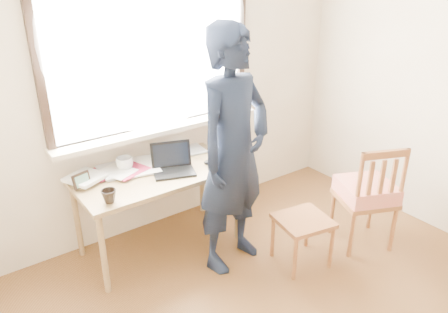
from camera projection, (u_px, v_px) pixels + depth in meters
room_shell at (346, 86)px, 2.21m from camera, size 3.52×4.02×2.61m
desk at (158, 181)px, 3.48m from camera, size 1.28×0.64×0.69m
laptop at (173, 165)px, 3.46m from camera, size 0.39×0.35×0.22m
mug_white at (125, 164)px, 3.48m from camera, size 0.15×0.15×0.11m
mug_dark at (109, 196)px, 3.01m from camera, size 0.14×0.14×0.10m
mouse at (209, 162)px, 3.59m from camera, size 0.09×0.06×0.03m
desk_clutter at (134, 168)px, 3.47m from camera, size 0.82×0.42×0.05m
book_a at (100, 174)px, 3.40m from camera, size 0.24×0.31×0.03m
book_b at (185, 151)px, 3.82m from camera, size 0.19×0.25×0.02m
picture_frame at (82, 181)px, 3.20m from camera, size 0.14×0.05×0.11m
work_chair at (303, 226)px, 3.39m from camera, size 0.45×0.44×0.40m
side_chair at (367, 192)px, 3.57m from camera, size 0.56×0.55×0.93m
person at (233, 153)px, 3.19m from camera, size 0.76×0.59×1.87m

